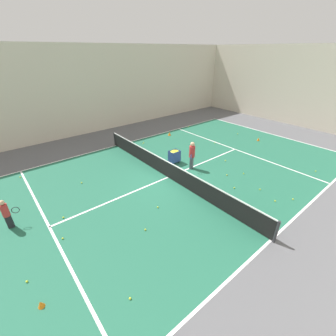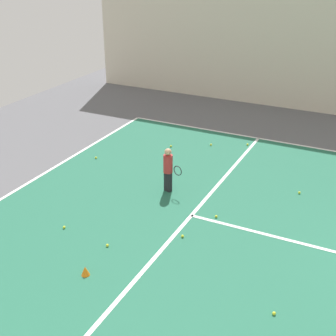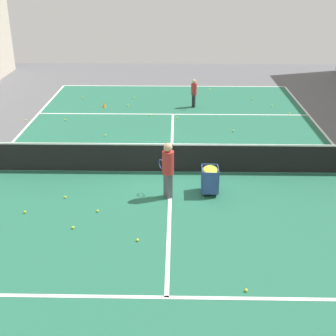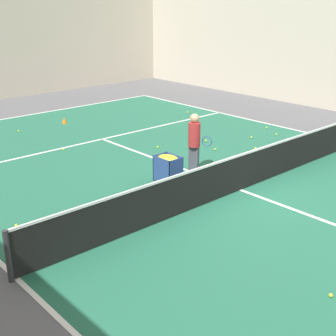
% 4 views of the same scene
% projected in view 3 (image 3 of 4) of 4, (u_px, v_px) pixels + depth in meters
% --- Properties ---
extents(ground_plane, '(34.08, 34.08, 0.00)m').
position_uv_depth(ground_plane, '(171.00, 172.00, 15.02)').
color(ground_plane, '#5B5B60').
extents(court_playing_area, '(11.92, 22.23, 0.00)m').
position_uv_depth(court_playing_area, '(171.00, 172.00, 15.02)').
color(court_playing_area, '#23664C').
rests_on(court_playing_area, ground).
extents(line_baseline_near, '(11.92, 0.10, 0.00)m').
position_uv_depth(line_baseline_near, '(174.00, 86.00, 25.16)').
color(line_baseline_near, white).
rests_on(line_baseline_near, ground).
extents(line_service_near, '(11.92, 0.10, 0.00)m').
position_uv_depth(line_service_near, '(173.00, 114.00, 20.60)').
color(line_service_near, white).
rests_on(line_service_near, ground).
extents(line_service_far, '(11.92, 0.10, 0.00)m').
position_uv_depth(line_service_far, '(167.00, 297.00, 9.44)').
color(line_service_far, white).
rests_on(line_service_far, ground).
extents(line_centre_service, '(0.10, 12.23, 0.00)m').
position_uv_depth(line_centre_service, '(171.00, 172.00, 15.02)').
color(line_centre_service, white).
rests_on(line_centre_service, ground).
extents(tennis_net, '(12.22, 0.10, 0.97)m').
position_uv_depth(tennis_net, '(171.00, 158.00, 14.81)').
color(tennis_net, '#2D2D33').
rests_on(tennis_net, ground).
extents(player_near_baseline, '(0.32, 0.61, 1.29)m').
position_uv_depth(player_near_baseline, '(194.00, 91.00, 21.31)').
color(player_near_baseline, black).
rests_on(player_near_baseline, ground).
extents(coach_at_net, '(0.50, 0.64, 1.66)m').
position_uv_depth(coach_at_net, '(168.00, 167.00, 13.05)').
color(coach_at_net, '#4C4C56').
rests_on(coach_at_net, ground).
extents(ball_cart, '(0.48, 0.64, 0.81)m').
position_uv_depth(ball_cart, '(210.00, 175.00, 13.43)').
color(ball_cart, '#2D478C').
rests_on(ball_cart, ground).
extents(training_cone_2, '(0.18, 0.18, 0.21)m').
position_uv_depth(training_cone_2, '(104.00, 105.00, 21.54)').
color(training_cone_2, orange).
rests_on(training_cone_2, ground).
extents(tennis_ball_0, '(0.07, 0.07, 0.07)m').
position_uv_depth(tennis_ball_0, '(123.00, 147.00, 16.92)').
color(tennis_ball_0, yellow).
rests_on(tennis_ball_0, ground).
extents(tennis_ball_1, '(0.07, 0.07, 0.07)m').
position_uv_depth(tennis_ball_1, '(233.00, 131.00, 18.51)').
color(tennis_ball_1, yellow).
rests_on(tennis_ball_1, ground).
extents(tennis_ball_3, '(0.07, 0.07, 0.07)m').
position_uv_depth(tennis_ball_3, '(25.00, 212.00, 12.57)').
color(tennis_ball_3, yellow).
rests_on(tennis_ball_3, ground).
extents(tennis_ball_4, '(0.07, 0.07, 0.07)m').
position_uv_depth(tennis_ball_4, '(26.00, 120.00, 19.75)').
color(tennis_ball_4, yellow).
rests_on(tennis_ball_4, ground).
extents(tennis_ball_6, '(0.07, 0.07, 0.07)m').
position_uv_depth(tennis_ball_6, '(134.00, 98.00, 22.94)').
color(tennis_ball_6, yellow).
rests_on(tennis_ball_6, ground).
extents(tennis_ball_7, '(0.07, 0.07, 0.07)m').
position_uv_depth(tennis_ball_7, '(65.00, 120.00, 19.79)').
color(tennis_ball_7, yellow).
rests_on(tennis_ball_7, ground).
extents(tennis_ball_8, '(0.07, 0.07, 0.07)m').
position_uv_depth(tennis_ball_8, '(210.00, 89.00, 24.40)').
color(tennis_ball_8, yellow).
rests_on(tennis_ball_8, ground).
extents(tennis_ball_9, '(0.07, 0.07, 0.07)m').
position_uv_depth(tennis_ball_9, '(98.00, 211.00, 12.62)').
color(tennis_ball_9, yellow).
rests_on(tennis_ball_9, ground).
extents(tennis_ball_10, '(0.07, 0.07, 0.07)m').
position_uv_depth(tennis_ball_10, '(272.00, 106.00, 21.67)').
color(tennis_ball_10, yellow).
rests_on(tennis_ball_10, ground).
extents(tennis_ball_11, '(0.07, 0.07, 0.07)m').
position_uv_depth(tennis_ball_11, '(252.00, 99.00, 22.76)').
color(tennis_ball_11, yellow).
rests_on(tennis_ball_11, ground).
extents(tennis_ball_14, '(0.07, 0.07, 0.07)m').
position_uv_depth(tennis_ball_14, '(73.00, 227.00, 11.83)').
color(tennis_ball_14, yellow).
rests_on(tennis_ball_14, ground).
extents(tennis_ball_17, '(0.07, 0.07, 0.07)m').
position_uv_depth(tennis_ball_17, '(290.00, 113.00, 20.63)').
color(tennis_ball_17, yellow).
rests_on(tennis_ball_17, ground).
extents(tennis_ball_19, '(0.07, 0.07, 0.07)m').
position_uv_depth(tennis_ball_19, '(105.00, 135.00, 18.05)').
color(tennis_ball_19, yellow).
rests_on(tennis_ball_19, ground).
extents(tennis_ball_20, '(0.07, 0.07, 0.07)m').
position_uv_depth(tennis_ball_20, '(138.00, 240.00, 11.31)').
color(tennis_ball_20, yellow).
rests_on(tennis_ball_20, ground).
extents(tennis_ball_21, '(0.07, 0.07, 0.07)m').
position_uv_depth(tennis_ball_21, '(128.00, 106.00, 21.69)').
color(tennis_ball_21, yellow).
rests_on(tennis_ball_21, ground).
extents(tennis_ball_22, '(0.07, 0.07, 0.07)m').
position_uv_depth(tennis_ball_22, '(150.00, 115.00, 20.41)').
color(tennis_ball_22, yellow).
rests_on(tennis_ball_22, ground).
extents(tennis_ball_23, '(0.07, 0.07, 0.07)m').
position_uv_depth(tennis_ball_23, '(83.00, 98.00, 22.96)').
color(tennis_ball_23, yellow).
rests_on(tennis_ball_23, ground).
extents(tennis_ball_24, '(0.07, 0.07, 0.07)m').
position_uv_depth(tennis_ball_24, '(65.00, 197.00, 13.35)').
color(tennis_ball_24, yellow).
rests_on(tennis_ball_24, ground).
extents(tennis_ball_26, '(0.07, 0.07, 0.07)m').
position_uv_depth(tennis_ball_26, '(177.00, 118.00, 20.03)').
color(tennis_ball_26, yellow).
rests_on(tennis_ball_26, ground).
extents(tennis_ball_27, '(0.07, 0.07, 0.07)m').
position_uv_depth(tennis_ball_27, '(246.00, 290.00, 9.59)').
color(tennis_ball_27, yellow).
rests_on(tennis_ball_27, ground).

